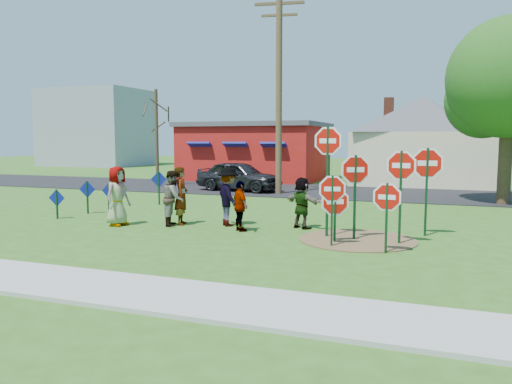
% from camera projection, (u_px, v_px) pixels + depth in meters
% --- Properties ---
extents(ground, '(120.00, 120.00, 0.00)m').
position_uv_depth(ground, '(223.00, 225.00, 16.18)').
color(ground, '#325618').
rests_on(ground, ground).
extents(sidewalk, '(22.00, 1.80, 0.08)m').
position_uv_depth(sidewalk, '(67.00, 283.00, 9.46)').
color(sidewalk, '#9E9E99').
rests_on(sidewalk, ground).
extents(road, '(120.00, 7.50, 0.04)m').
position_uv_depth(road, '(310.00, 190.00, 26.90)').
color(road, black).
rests_on(road, ground).
extents(dirt_patch, '(3.20, 3.20, 0.03)m').
position_uv_depth(dirt_patch, '(357.00, 240.00, 13.69)').
color(dirt_patch, brown).
rests_on(dirt_patch, ground).
extents(red_building, '(9.40, 7.69, 3.90)m').
position_uv_depth(red_building, '(256.00, 151.00, 34.65)').
color(red_building, '#9F180F').
rests_on(red_building, ground).
extents(cream_house, '(9.40, 9.40, 6.50)m').
position_uv_depth(cream_house, '(423.00, 137.00, 30.76)').
color(cream_house, beige).
rests_on(cream_house, ground).
extents(distant_building, '(10.00, 8.00, 8.00)m').
position_uv_depth(distant_building, '(98.00, 128.00, 53.40)').
color(distant_building, '#8C939E').
rests_on(distant_building, ground).
extents(stop_sign_a, '(0.91, 0.27, 1.97)m').
position_uv_depth(stop_sign_a, '(332.00, 195.00, 12.73)').
color(stop_sign_a, '#0F391C').
rests_on(stop_sign_a, ground).
extents(stop_sign_b, '(1.08, 0.13, 3.26)m').
position_uv_depth(stop_sign_b, '(328.00, 153.00, 13.90)').
color(stop_sign_b, '#0F391C').
rests_on(stop_sign_b, ground).
extents(stop_sign_c, '(1.05, 0.15, 2.61)m').
position_uv_depth(stop_sign_c, '(401.00, 175.00, 12.98)').
color(stop_sign_c, '#0F391C').
rests_on(stop_sign_c, ground).
extents(stop_sign_d, '(1.20, 0.13, 2.69)m').
position_uv_depth(stop_sign_d, '(427.00, 170.00, 14.14)').
color(stop_sign_d, '#0F391C').
rests_on(stop_sign_d, ground).
extents(stop_sign_e, '(0.95, 0.44, 1.62)m').
position_uv_depth(stop_sign_e, '(335.00, 205.00, 13.27)').
color(stop_sign_e, '#0F391C').
rests_on(stop_sign_e, ground).
extents(stop_sign_f, '(0.94, 0.11, 1.84)m').
position_uv_depth(stop_sign_f, '(387.00, 201.00, 12.02)').
color(stop_sign_f, '#0F391C').
rests_on(stop_sign_f, ground).
extents(stop_sign_g, '(1.00, 0.48, 2.49)m').
position_uv_depth(stop_sign_g, '(355.00, 178.00, 13.59)').
color(stop_sign_g, '#0F391C').
rests_on(stop_sign_g, ground).
extents(blue_diamond_a, '(0.61, 0.11, 1.04)m').
position_uv_depth(blue_diamond_a, '(57.00, 201.00, 17.33)').
color(blue_diamond_a, '#0F391C').
rests_on(blue_diamond_a, ground).
extents(blue_diamond_b, '(0.63, 0.15, 1.23)m').
position_uv_depth(blue_diamond_b, '(87.00, 193.00, 18.54)').
color(blue_diamond_b, '#0F391C').
rests_on(blue_diamond_b, ground).
extents(blue_diamond_c, '(0.56, 0.05, 1.13)m').
position_uv_depth(blue_diamond_c, '(109.00, 195.00, 18.65)').
color(blue_diamond_c, '#0F391C').
rests_on(blue_diamond_c, ground).
extents(blue_diamond_d, '(0.69, 0.18, 1.43)m').
position_uv_depth(blue_diamond_d, '(159.00, 184.00, 21.11)').
color(blue_diamond_d, '#0F391C').
rests_on(blue_diamond_d, ground).
extents(person_a, '(0.72, 1.00, 1.91)m').
position_uv_depth(person_a, '(117.00, 196.00, 15.94)').
color(person_a, '#3D3D89').
rests_on(person_a, ground).
extents(person_b, '(0.65, 0.79, 1.87)m').
position_uv_depth(person_b, '(182.00, 196.00, 16.14)').
color(person_b, '#2F776A').
rests_on(person_b, ground).
extents(person_c, '(0.95, 1.05, 1.77)m').
position_uv_depth(person_c, '(173.00, 198.00, 16.01)').
color(person_c, '#99563D').
rests_on(person_c, ground).
extents(person_d, '(1.35, 1.37, 1.89)m').
position_uv_depth(person_d, '(228.00, 197.00, 15.89)').
color(person_d, '#2D2D32').
rests_on(person_d, ground).
extents(person_e, '(0.90, 0.89, 1.53)m').
position_uv_depth(person_e, '(240.00, 206.00, 14.94)').
color(person_e, '#482956').
rests_on(person_e, ground).
extents(person_f, '(1.53, 1.12, 1.60)m').
position_uv_depth(person_f, '(302.00, 203.00, 15.44)').
color(person_f, '#21562B').
rests_on(person_f, ground).
extents(suv, '(4.87, 2.54, 1.58)m').
position_uv_depth(suv, '(239.00, 176.00, 26.56)').
color(suv, '#323137').
rests_on(suv, road).
extents(utility_pole, '(2.44, 0.55, 10.04)m').
position_uv_depth(utility_pole, '(279.00, 88.00, 24.73)').
color(utility_pole, '#4C3823').
rests_on(utility_pole, ground).
extents(leafy_tree, '(5.50, 5.02, 7.82)m').
position_uv_depth(leafy_tree, '(512.00, 84.00, 20.55)').
color(leafy_tree, '#382819').
rests_on(leafy_tree, ground).
extents(bare_tree_west, '(1.80, 1.80, 5.65)m').
position_uv_depth(bare_tree_west, '(156.00, 124.00, 29.01)').
color(bare_tree_west, '#382819').
rests_on(bare_tree_west, ground).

